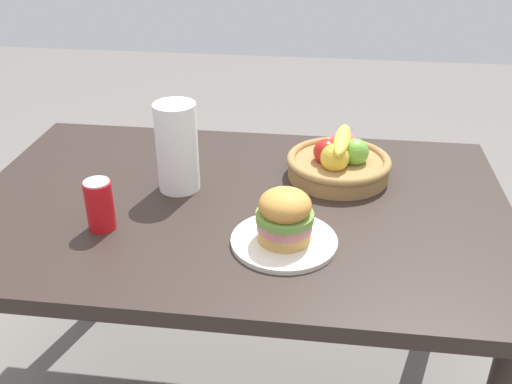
# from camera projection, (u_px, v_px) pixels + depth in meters

# --- Properties ---
(dining_table) EXTENTS (1.40, 0.90, 0.75)m
(dining_table) POSITION_uv_depth(u_px,v_px,m) (239.00, 233.00, 1.56)
(dining_table) COLOR #2D231E
(dining_table) RESTS_ON ground_plane
(plate) EXTENTS (0.25, 0.25, 0.01)m
(plate) POSITION_uv_depth(u_px,v_px,m) (284.00, 241.00, 1.33)
(plate) COLOR silver
(plate) RESTS_ON dining_table
(sandwich) EXTENTS (0.13, 0.13, 0.13)m
(sandwich) POSITION_uv_depth(u_px,v_px,m) (285.00, 216.00, 1.30)
(sandwich) COLOR tan
(sandwich) RESTS_ON plate
(soda_can) EXTENTS (0.07, 0.07, 0.13)m
(soda_can) POSITION_uv_depth(u_px,v_px,m) (100.00, 205.00, 1.36)
(soda_can) COLOR red
(soda_can) RESTS_ON dining_table
(fruit_basket) EXTENTS (0.29, 0.29, 0.14)m
(fruit_basket) POSITION_uv_depth(u_px,v_px,m) (339.00, 162.00, 1.61)
(fruit_basket) COLOR #9E7542
(fruit_basket) RESTS_ON dining_table
(paper_towel_roll) EXTENTS (0.11, 0.11, 0.24)m
(paper_towel_roll) POSITION_uv_depth(u_px,v_px,m) (177.00, 147.00, 1.51)
(paper_towel_roll) COLOR white
(paper_towel_roll) RESTS_ON dining_table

